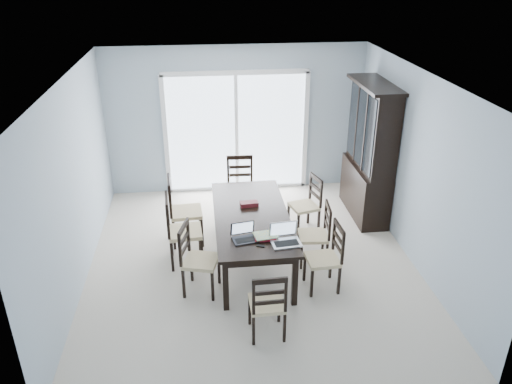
# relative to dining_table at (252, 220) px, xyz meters

# --- Properties ---
(floor) EXTENTS (5.00, 5.00, 0.00)m
(floor) POSITION_rel_dining_table_xyz_m (0.00, 0.00, -0.67)
(floor) COLOR beige
(floor) RESTS_ON ground
(ceiling) EXTENTS (5.00, 5.00, 0.00)m
(ceiling) POSITION_rel_dining_table_xyz_m (0.00, 0.00, 1.93)
(ceiling) COLOR white
(ceiling) RESTS_ON back_wall
(back_wall) EXTENTS (4.50, 0.02, 2.60)m
(back_wall) POSITION_rel_dining_table_xyz_m (0.00, 2.50, 0.63)
(back_wall) COLOR #9AABB8
(back_wall) RESTS_ON floor
(wall_left) EXTENTS (0.02, 5.00, 2.60)m
(wall_left) POSITION_rel_dining_table_xyz_m (-2.25, 0.00, 0.63)
(wall_left) COLOR #9AABB8
(wall_left) RESTS_ON floor
(wall_right) EXTENTS (0.02, 5.00, 2.60)m
(wall_right) POSITION_rel_dining_table_xyz_m (2.25, 0.00, 0.63)
(wall_right) COLOR #9AABB8
(wall_right) RESTS_ON floor
(balcony) EXTENTS (4.50, 2.00, 0.10)m
(balcony) POSITION_rel_dining_table_xyz_m (0.00, 3.50, -0.72)
(balcony) COLOR gray
(balcony) RESTS_ON ground
(railing) EXTENTS (4.50, 0.06, 1.10)m
(railing) POSITION_rel_dining_table_xyz_m (0.00, 4.50, -0.12)
(railing) COLOR #99999E
(railing) RESTS_ON balcony
(dining_table) EXTENTS (1.00, 2.20, 0.75)m
(dining_table) POSITION_rel_dining_table_xyz_m (0.00, 0.00, 0.00)
(dining_table) COLOR black
(dining_table) RESTS_ON floor
(china_hutch) EXTENTS (0.50, 1.38, 2.20)m
(china_hutch) POSITION_rel_dining_table_xyz_m (2.02, 1.25, 0.40)
(china_hutch) COLOR black
(china_hutch) RESTS_ON floor
(sliding_door) EXTENTS (2.52, 0.05, 2.18)m
(sliding_door) POSITION_rel_dining_table_xyz_m (0.00, 2.48, 0.41)
(sliding_door) COLOR silver
(sliding_door) RESTS_ON floor
(chair_left_near) EXTENTS (0.52, 0.51, 1.09)m
(chair_left_near) POSITION_rel_dining_table_xyz_m (-0.79, -0.56, -0.10)
(chair_left_near) COLOR black
(chair_left_near) RESTS_ON floor
(chair_left_mid) EXTENTS (0.49, 0.47, 1.19)m
(chair_left_mid) POSITION_rel_dining_table_xyz_m (-1.01, 0.10, -0.04)
(chair_left_mid) COLOR black
(chair_left_mid) RESTS_ON floor
(chair_left_far) EXTENTS (0.49, 0.48, 1.20)m
(chair_left_far) POSITION_rel_dining_table_xyz_m (-1.00, 0.67, -0.04)
(chair_left_far) COLOR black
(chair_left_far) RESTS_ON floor
(chair_right_near) EXTENTS (0.43, 0.42, 1.05)m
(chair_right_near) POSITION_rel_dining_table_xyz_m (0.92, -0.69, -0.12)
(chair_right_near) COLOR black
(chair_right_near) RESTS_ON floor
(chair_right_mid) EXTENTS (0.43, 0.42, 1.03)m
(chair_right_mid) POSITION_rel_dining_table_xyz_m (0.93, -0.10, -0.13)
(chair_right_mid) COLOR black
(chair_right_mid) RESTS_ON floor
(chair_right_far) EXTENTS (0.49, 0.48, 1.03)m
(chair_right_far) POSITION_rel_dining_table_xyz_m (0.98, 0.82, -0.13)
(chair_right_far) COLOR black
(chair_right_far) RESTS_ON floor
(chair_end_near) EXTENTS (0.39, 0.40, 1.02)m
(chair_end_near) POSITION_rel_dining_table_xyz_m (0.01, -1.56, -0.13)
(chair_end_near) COLOR black
(chair_end_near) RESTS_ON floor
(chair_end_far) EXTENTS (0.44, 0.45, 1.14)m
(chair_end_far) POSITION_rel_dining_table_xyz_m (-0.02, 1.52, -0.07)
(chair_end_far) COLOR black
(chair_end_far) RESTS_ON floor
(laptop_dark) EXTENTS (0.34, 0.26, 0.21)m
(laptop_dark) POSITION_rel_dining_table_xyz_m (-0.15, -0.65, 0.13)
(laptop_dark) COLOR black
(laptop_dark) RESTS_ON dining_table
(laptop_silver) EXTENTS (0.38, 0.28, 0.25)m
(laptop_silver) POSITION_rel_dining_table_xyz_m (0.34, -0.79, 0.14)
(laptop_silver) COLOR #B8B8BB
(laptop_silver) RESTS_ON dining_table
(book_stack) EXTENTS (0.31, 0.26, 0.05)m
(book_stack) POSITION_rel_dining_table_xyz_m (0.10, -0.62, 0.10)
(book_stack) COLOR maroon
(book_stack) RESTS_ON dining_table
(cell_phone) EXTENTS (0.11, 0.08, 0.01)m
(cell_phone) POSITION_rel_dining_table_xyz_m (0.02, -0.81, 0.08)
(cell_phone) COLOR black
(cell_phone) RESTS_ON dining_table
(game_box) EXTENTS (0.26, 0.15, 0.06)m
(game_box) POSITION_rel_dining_table_xyz_m (-0.00, 0.27, 0.11)
(game_box) COLOR #50101E
(game_box) RESTS_ON dining_table
(hot_tub) EXTENTS (2.02, 1.80, 1.05)m
(hot_tub) POSITION_rel_dining_table_xyz_m (-0.34, 3.65, -0.15)
(hot_tub) COLOR brown
(hot_tub) RESTS_ON balcony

